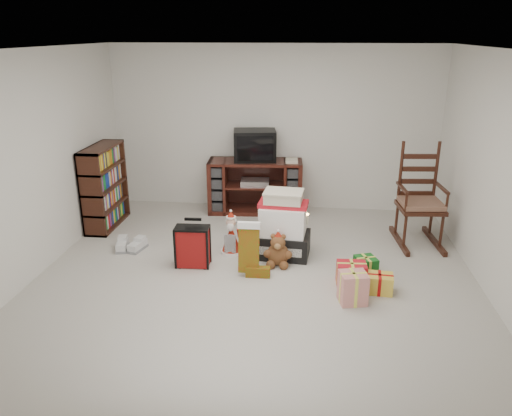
{
  "coord_description": "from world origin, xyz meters",
  "views": [
    {
      "loc": [
        0.57,
        -5.08,
        2.67
      ],
      "look_at": [
        -0.06,
        0.6,
        0.63
      ],
      "focal_mm": 35.0,
      "sensor_mm": 36.0,
      "label": 1
    }
  ],
  "objects": [
    {
      "name": "room",
      "position": [
        0.0,
        0.0,
        1.25
      ],
      "size": [
        5.01,
        5.01,
        2.51
      ],
      "color": "#B5B0A5",
      "rests_on": "ground"
    },
    {
      "name": "tv_stand",
      "position": [
        -0.25,
        2.22,
        0.41
      ],
      "size": [
        1.45,
        0.6,
        0.81
      ],
      "rotation": [
        0.0,
        0.0,
        0.06
      ],
      "color": "#401812",
      "rests_on": "floor"
    },
    {
      "name": "bookshelf",
      "position": [
        -2.31,
        1.4,
        0.56
      ],
      "size": [
        0.32,
        0.95,
        1.16
      ],
      "color": "#37170F",
      "rests_on": "floor"
    },
    {
      "name": "rocking_chair",
      "position": [
        2.02,
        1.29,
        0.47
      ],
      "size": [
        0.63,
        0.96,
        1.38
      ],
      "rotation": [
        0.0,
        0.0,
        0.09
      ],
      "color": "#37170F",
      "rests_on": "floor"
    },
    {
      "name": "gift_pile",
      "position": [
        0.27,
        0.65,
        0.36
      ],
      "size": [
        0.69,
        0.53,
        0.82
      ],
      "rotation": [
        0.0,
        0.0,
        -0.08
      ],
      "color": "black",
      "rests_on": "floor"
    },
    {
      "name": "red_suitcase",
      "position": [
        -0.77,
        0.22,
        0.25
      ],
      "size": [
        0.39,
        0.22,
        0.58
      ],
      "rotation": [
        0.0,
        0.0,
        0.04
      ],
      "color": "maroon",
      "rests_on": "floor"
    },
    {
      "name": "stocking",
      "position": [
        -0.08,
        0.07,
        0.32
      ],
      "size": [
        0.31,
        0.14,
        0.65
      ],
      "primitive_type": null,
      "rotation": [
        0.0,
        0.0,
        0.02
      ],
      "color": "#0D7B10",
      "rests_on": "floor"
    },
    {
      "name": "teddy_bear",
      "position": [
        0.23,
        0.36,
        0.17
      ],
      "size": [
        0.27,
        0.24,
        0.39
      ],
      "color": "brown",
      "rests_on": "floor"
    },
    {
      "name": "santa_figurine",
      "position": [
        0.41,
        0.85,
        0.26
      ],
      "size": [
        0.33,
        0.31,
        0.67
      ],
      "color": "maroon",
      "rests_on": "floor"
    },
    {
      "name": "mrs_claus_figurine",
      "position": [
        -0.38,
        0.64,
        0.22
      ],
      "size": [
        0.28,
        0.26,
        0.57
      ],
      "color": "maroon",
      "rests_on": "floor"
    },
    {
      "name": "sneaker_pair",
      "position": [
        -1.69,
        0.59,
        0.06
      ],
      "size": [
        0.4,
        0.33,
        0.11
      ],
      "rotation": [
        0.0,
        0.0,
        0.03
      ],
      "color": "silver",
      "rests_on": "floor"
    },
    {
      "name": "gift_cluster",
      "position": [
        1.18,
        -0.09,
        0.14
      ],
      "size": [
        0.61,
        0.94,
        0.28
      ],
      "color": "#B4141F",
      "rests_on": "floor"
    },
    {
      "name": "crt_television",
      "position": [
        -0.26,
        2.25,
        1.04
      ],
      "size": [
        0.68,
        0.54,
        0.46
      ],
      "rotation": [
        0.0,
        0.0,
        0.15
      ],
      "color": "black",
      "rests_on": "tv_stand"
    }
  ]
}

